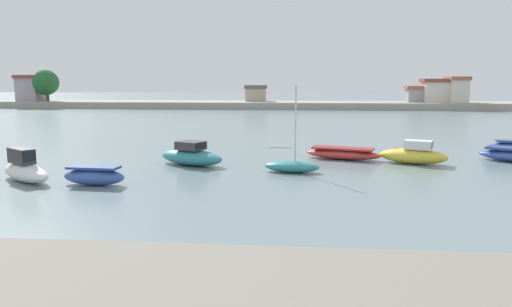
{
  "coord_description": "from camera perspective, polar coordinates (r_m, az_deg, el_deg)",
  "views": [
    {
      "loc": [
        11.93,
        -13.29,
        5.66
      ],
      "look_at": [
        9.26,
        17.61,
        0.81
      ],
      "focal_mm": 33.07,
      "sensor_mm": 36.0,
      "label": 1
    }
  ],
  "objects": [
    {
      "name": "distant_shoreline",
      "position": [
        96.61,
        -2.24,
        6.47
      ],
      "size": [
        112.49,
        11.07,
        7.78
      ],
      "color": "#9E998C",
      "rests_on": "ground"
    },
    {
      "name": "moored_boat_5",
      "position": [
        29.25,
        4.36,
        -1.51
      ],
      "size": [
        3.56,
        1.79,
        5.35
      ],
      "rotation": [
        0.0,
        0.0,
        -0.14
      ],
      "color": "teal",
      "rests_on": "ground"
    },
    {
      "name": "mooring_buoy_2",
      "position": [
        38.52,
        16.56,
        0.38
      ],
      "size": [
        0.42,
        0.42,
        0.42
      ],
      "primitive_type": "sphere",
      "color": "red",
      "rests_on": "ground"
    },
    {
      "name": "moored_boat_6",
      "position": [
        34.54,
        10.46,
        -0.01
      ],
      "size": [
        5.64,
        3.26,
        0.85
      ],
      "rotation": [
        0.0,
        0.0,
        -0.32
      ],
      "color": "#C63833",
      "rests_on": "ground"
    },
    {
      "name": "moored_boat_2",
      "position": [
        29.53,
        -26.16,
        -1.78
      ],
      "size": [
        4.54,
        3.73,
        1.86
      ],
      "rotation": [
        0.0,
        0.0,
        -0.61
      ],
      "color": "white",
      "rests_on": "ground"
    },
    {
      "name": "moored_boat_3",
      "position": [
        27.08,
        -19.0,
        -2.59
      ],
      "size": [
        3.55,
        1.45,
        1.04
      ],
      "rotation": [
        0.0,
        0.0,
        -0.07
      ],
      "color": "#3856A8",
      "rests_on": "ground"
    },
    {
      "name": "moored_boat_4",
      "position": [
        31.88,
        -7.82,
        -0.29
      ],
      "size": [
        5.19,
        3.81,
        1.61
      ],
      "rotation": [
        0.0,
        0.0,
        -0.45
      ],
      "color": "teal",
      "rests_on": "ground"
    },
    {
      "name": "moored_boat_7",
      "position": [
        33.91,
        18.55,
        -0.13
      ],
      "size": [
        4.83,
        3.14,
        1.61
      ],
      "rotation": [
        0.0,
        0.0,
        -0.35
      ],
      "color": "yellow",
      "rests_on": "ground"
    }
  ]
}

